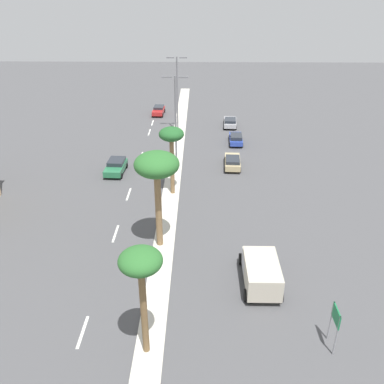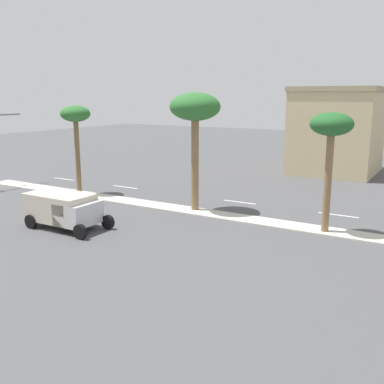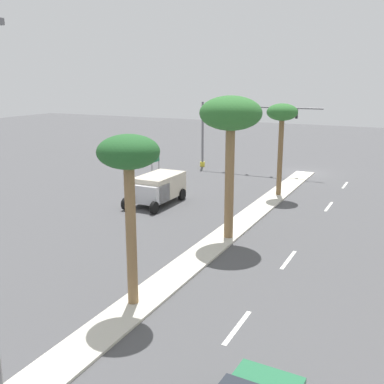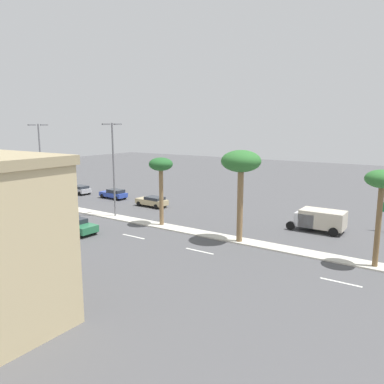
{
  "view_description": "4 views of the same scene",
  "coord_description": "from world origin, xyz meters",
  "views": [
    {
      "loc": [
        2.97,
        -7.62,
        20.39
      ],
      "look_at": [
        2.35,
        26.49,
        2.8
      ],
      "focal_mm": 38.68,
      "sensor_mm": 36.0,
      "label": 1
    },
    {
      "loc": [
        26.91,
        37.86,
        8.3
      ],
      "look_at": [
        3.26,
        23.8,
        2.31
      ],
      "focal_mm": 41.35,
      "sensor_mm": 36.0,
      "label": 2
    },
    {
      "loc": [
        -10.13,
        46.69,
        9.58
      ],
      "look_at": [
        1.96,
        22.28,
        2.75
      ],
      "focal_mm": 43.17,
      "sensor_mm": 36.0,
      "label": 3
    },
    {
      "loc": [
        -30.61,
        6.73,
        10.77
      ],
      "look_at": [
        1.57,
        28.5,
        3.8
      ],
      "focal_mm": 35.23,
      "sensor_mm": 36.0,
      "label": 4
    }
  ],
  "objects": [
    {
      "name": "box_truck",
      "position": [
        7.62,
        16.97,
        1.25
      ],
      "size": [
        2.72,
        5.51,
        2.21
      ],
      "color": "silver",
      "rests_on": "ground"
    },
    {
      "name": "palm_tree_outboard",
      "position": [
        -0.16,
        10.46,
        6.46
      ],
      "size": [
        2.47,
        2.47,
        7.41
      ],
      "color": "brown",
      "rests_on": "median_curb"
    },
    {
      "name": "sedan_silver_trailing",
      "position": [
        7.76,
        54.27,
        0.74
      ],
      "size": [
        2.22,
        4.5,
        1.35
      ],
      "color": "#B2B2B7",
      "rests_on": "ground"
    },
    {
      "name": "lane_stripe_inboard",
      "position": [
        -4.5,
        42.0,
        0.01
      ],
      "size": [
        0.2,
        2.8,
        0.01
      ],
      "primitive_type": "cube",
      "color": "silver",
      "rests_on": "ground"
    },
    {
      "name": "median_curb",
      "position": [
        0.0,
        39.39,
        0.06
      ],
      "size": [
        1.8,
        78.78,
        0.12
      ],
      "primitive_type": "cube",
      "color": "beige",
      "rests_on": "ground"
    },
    {
      "name": "lane_stripe_right",
      "position": [
        -4.5,
        51.38,
        0.01
      ],
      "size": [
        0.2,
        2.8,
        0.01
      ],
      "primitive_type": "cube",
      "color": "silver",
      "rests_on": "ground"
    },
    {
      "name": "sedan_tan_front",
      "position": [
        7.04,
        38.58,
        0.75
      ],
      "size": [
        2.11,
        4.5,
        1.38
      ],
      "color": "tan",
      "rests_on": "ground"
    },
    {
      "name": "street_lamp_near",
      "position": [
        -0.23,
        51.83,
        6.36
      ],
      "size": [
        2.9,
        0.24,
        10.76
      ],
      "color": "slate",
      "rests_on": "median_curb"
    },
    {
      "name": "sedan_red_inboard",
      "position": [
        -3.91,
        60.53,
        0.74
      ],
      "size": [
        2.02,
        4.07,
        1.35
      ],
      "color": "red",
      "rests_on": "ground"
    },
    {
      "name": "lane_stripe_leading",
      "position": [
        -4.5,
        31.3,
        0.01
      ],
      "size": [
        0.2,
        2.8,
        0.01
      ],
      "primitive_type": "cube",
      "color": "silver",
      "rests_on": "ground"
    },
    {
      "name": "lane_stripe_front",
      "position": [
        -4.5,
        11.94,
        0.01
      ],
      "size": [
        0.2,
        2.8,
        0.01
      ],
      "primitive_type": "cube",
      "color": "silver",
      "rests_on": "ground"
    },
    {
      "name": "lane_stripe_near",
      "position": [
        -4.5,
        55.95,
        0.01
      ],
      "size": [
        0.2,
        2.8,
        0.01
      ],
      "primitive_type": "cube",
      "color": "silver",
      "rests_on": "ground"
    },
    {
      "name": "ground_plane",
      "position": [
        0.0,
        30.64,
        0.0
      ],
      "size": [
        160.0,
        160.0,
        0.0
      ],
      "primitive_type": "plane",
      "color": "#4C4C4F"
    },
    {
      "name": "sedan_green_outboard",
      "position": [
        -6.82,
        36.88,
        0.78
      ],
      "size": [
        2.27,
        4.4,
        1.46
      ],
      "color": "#287047",
      "rests_on": "ground"
    },
    {
      "name": "sedan_blue_left",
      "position": [
        8.08,
        46.81,
        0.76
      ],
      "size": [
        1.99,
        4.43,
        1.42
      ],
      "color": "#2D47AD",
      "rests_on": "ground"
    },
    {
      "name": "street_lamp_rear",
      "position": [
        0.25,
        38.59,
        6.4
      ],
      "size": [
        2.9,
        0.24,
        10.85
      ],
      "color": "slate",
      "rests_on": "median_curb"
    },
    {
      "name": "lane_stripe_mid",
      "position": [
        -4.5,
        23.61,
        0.01
      ],
      "size": [
        0.2,
        2.8,
        0.01
      ],
      "primitive_type": "cube",
      "color": "silver",
      "rests_on": "ground"
    },
    {
      "name": "palm_tree_right",
      "position": [
        -0.33,
        21.92,
        7.27
      ],
      "size": [
        3.59,
        3.59,
        8.43
      ],
      "color": "olive",
      "rests_on": "median_curb"
    },
    {
      "name": "directional_road_sign",
      "position": [
        11.24,
        11.06,
        2.16
      ],
      "size": [
        0.1,
        1.37,
        3.02
      ],
      "color": "gray",
      "rests_on": "ground"
    },
    {
      "name": "palm_tree_left",
      "position": [
        0.2,
        31.53,
        6.26
      ],
      "size": [
        2.54,
        2.54,
        7.26
      ],
      "color": "olive",
      "rests_on": "median_curb"
    }
  ]
}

